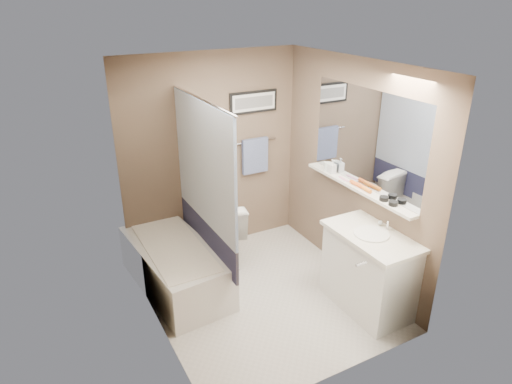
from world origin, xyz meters
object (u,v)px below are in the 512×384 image
candle_bowl_near (393,203)px  hair_brush_back (358,185)px  candle_bowl_far (384,199)px  hair_brush_front (364,188)px  vanity (369,273)px  bathtub (175,267)px  glass_jar (328,167)px  soap_bottle (332,166)px  toilet (223,229)px

candle_bowl_near → hair_brush_back: size_ratio=0.41×
candle_bowl_far → hair_brush_front: (0.00, 0.29, 0.00)m
vanity → hair_brush_front: size_ratio=4.09×
bathtub → glass_jar: 2.02m
hair_brush_back → hair_brush_front: bearing=-90.0°
candle_bowl_far → glass_jar: glass_jar is taller
hair_brush_front → hair_brush_back: same height
soap_bottle → candle_bowl_near: bearing=-90.0°
soap_bottle → candle_bowl_far: bearing=-90.0°
candle_bowl_near → hair_brush_front: (0.00, 0.42, 0.00)m
candle_bowl_far → hair_brush_back: size_ratio=0.41×
vanity → candle_bowl_near: (0.19, -0.03, 0.73)m
hair_brush_back → soap_bottle: size_ratio=1.40×
bathtub → hair_brush_back: hair_brush_back is taller
vanity → candle_bowl_near: bearing=-8.8°
hair_brush_back → bathtub: bearing=157.0°
hair_brush_front → candle_bowl_near: bearing=-90.0°
candle_bowl_far → hair_brush_back: bearing=90.0°
vanity → hair_brush_front: hair_brush_front is taller
candle_bowl_near → soap_bottle: bearing=90.0°
bathtub → candle_bowl_far: (1.79, -1.14, 0.89)m
candle_bowl_far → soap_bottle: (0.00, 0.83, 0.06)m
bathtub → hair_brush_front: hair_brush_front is taller
glass_jar → soap_bottle: (0.00, -0.08, 0.03)m
toilet → candle_bowl_near: size_ratio=8.74×
bathtub → toilet: toilet is taller
candle_bowl_near → candle_bowl_far: size_ratio=1.00×
hair_brush_back → candle_bowl_near: bearing=-90.0°
candle_bowl_far → glass_jar: (0.00, 0.91, 0.03)m
bathtub → toilet: (0.70, 0.29, 0.14)m
bathtub → candle_bowl_near: size_ratio=16.67×
candle_bowl_far → glass_jar: bearing=90.0°
bathtub → candle_bowl_near: bearing=-40.6°
toilet → hair_brush_back: bearing=148.6°
toilet → hair_brush_front: bearing=146.1°
candle_bowl_far → hair_brush_front: size_ratio=0.41×
toilet → hair_brush_back: hair_brush_back is taller
candle_bowl_near → hair_brush_back: bearing=90.0°
candle_bowl_far → hair_brush_back: hair_brush_back is taller
toilet → soap_bottle: (1.09, -0.60, 0.80)m
bathtub → hair_brush_front: (1.79, -0.85, 0.89)m
soap_bottle → glass_jar: bearing=90.0°
candle_bowl_far → toilet: bearing=127.2°
vanity → soap_bottle: bearing=78.5°
candle_bowl_near → hair_brush_front: hair_brush_front is taller
soap_bottle → toilet: bearing=151.1°
hair_brush_back → toilet: bearing=136.2°
hair_brush_back → soap_bottle: bearing=90.0°
vanity → soap_bottle: size_ratio=5.72×
candle_bowl_far → hair_brush_front: bearing=90.0°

